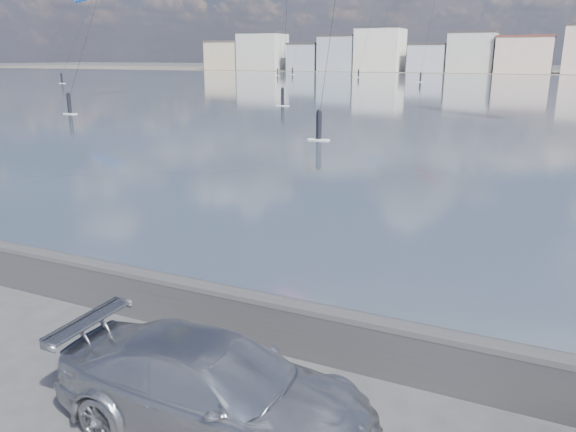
# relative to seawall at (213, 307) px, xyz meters

# --- Properties ---
(ground) EXTENTS (700.00, 700.00, 0.00)m
(ground) POSITION_rel_seawall_xyz_m (0.00, -2.70, -0.58)
(ground) COLOR #333335
(ground) RESTS_ON ground
(bay_water) EXTENTS (500.00, 177.00, 0.00)m
(bay_water) POSITION_rel_seawall_xyz_m (0.00, 88.80, -0.58)
(bay_water) COLOR #34404E
(bay_water) RESTS_ON ground
(far_shore_strip) EXTENTS (500.00, 60.00, 0.00)m
(far_shore_strip) POSITION_rel_seawall_xyz_m (0.00, 197.30, -0.57)
(far_shore_strip) COLOR #4C473D
(far_shore_strip) RESTS_ON ground
(seawall) EXTENTS (400.00, 0.36, 1.08)m
(seawall) POSITION_rel_seawall_xyz_m (0.00, 0.00, 0.00)
(seawall) COLOR #28282B
(seawall) RESTS_ON ground
(far_buildings) EXTENTS (240.79, 13.26, 14.60)m
(far_buildings) POSITION_rel_seawall_xyz_m (1.31, 183.30, 5.44)
(far_buildings) COLOR beige
(far_buildings) RESTS_ON ground
(car_silver) EXTENTS (4.89, 2.09, 1.40)m
(car_silver) POSITION_rel_seawall_xyz_m (1.65, -2.49, 0.12)
(car_silver) COLOR #B2B4BA
(car_silver) RESTS_ON ground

